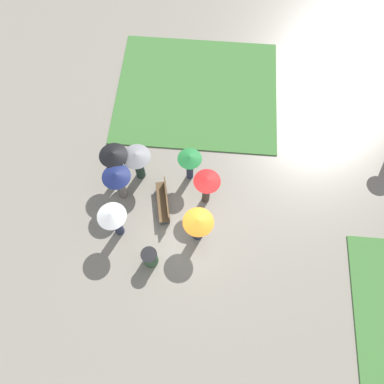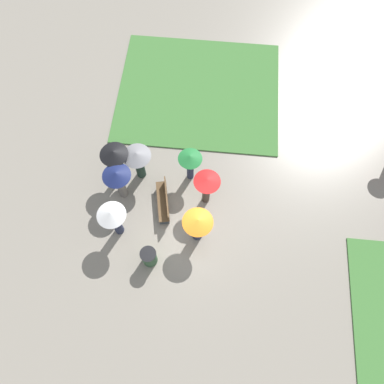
% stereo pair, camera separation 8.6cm
% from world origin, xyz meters
% --- Properties ---
extents(ground_plane, '(90.00, 90.00, 0.00)m').
position_xyz_m(ground_plane, '(0.00, 0.00, 0.00)').
color(ground_plane, gray).
extents(lawn_patch_near, '(6.36, 7.45, 0.06)m').
position_xyz_m(lawn_patch_near, '(-6.75, -0.35, 0.03)').
color(lawn_patch_near, '#427A38').
rests_on(lawn_patch_near, ground_plane).
extents(park_bench, '(1.78, 0.77, 0.90)m').
position_xyz_m(park_bench, '(-0.88, -1.20, 0.47)').
color(park_bench, brown).
rests_on(park_bench, ground_plane).
extents(trash_bin, '(0.61, 0.61, 0.96)m').
position_xyz_m(trash_bin, '(1.42, -1.47, 0.48)').
color(trash_bin, '#335638').
rests_on(trash_bin, ground_plane).
extents(crowd_person_grey, '(1.12, 1.12, 1.79)m').
position_xyz_m(crowd_person_grey, '(-2.19, -2.35, 1.26)').
color(crowd_person_grey, '#1E3328').
rests_on(crowd_person_grey, ground_plane).
extents(crowd_person_orange, '(1.13, 1.13, 1.84)m').
position_xyz_m(crowd_person_orange, '(0.28, 0.22, 1.30)').
color(crowd_person_orange, '#282D47').
rests_on(crowd_person_orange, ground_plane).
extents(crowd_person_navy, '(1.09, 1.09, 1.91)m').
position_xyz_m(crowd_person_navy, '(-1.23, -2.95, 1.38)').
color(crowd_person_navy, slate).
rests_on(crowd_person_navy, ground_plane).
extents(crowd_person_white, '(1.06, 1.06, 1.98)m').
position_xyz_m(crowd_person_white, '(0.35, -2.84, 1.42)').
color(crowd_person_white, '#282D47').
rests_on(crowd_person_white, ground_plane).
extents(crowd_person_green, '(0.95, 0.95, 1.73)m').
position_xyz_m(crowd_person_green, '(-2.29, -0.30, 1.28)').
color(crowd_person_green, '#282D47').
rests_on(crowd_person_green, ground_plane).
extents(crowd_person_red, '(1.02, 1.02, 1.90)m').
position_xyz_m(crowd_person_red, '(-1.30, 0.43, 1.37)').
color(crowd_person_red, '#47382D').
rests_on(crowd_person_red, ground_plane).
extents(crowd_person_black, '(1.10, 1.10, 1.94)m').
position_xyz_m(crowd_person_black, '(-2.09, -3.20, 1.49)').
color(crowd_person_black, '#1E3328').
rests_on(crowd_person_black, ground_plane).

